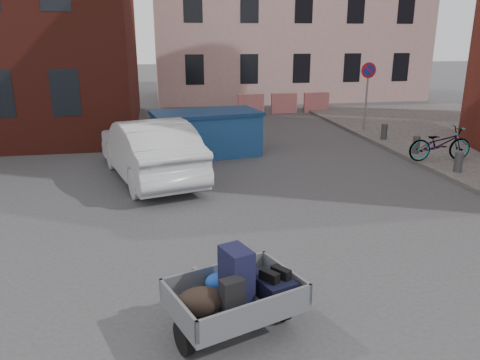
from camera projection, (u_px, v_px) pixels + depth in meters
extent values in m
plane|color=#38383A|center=(280.00, 242.00, 8.84)|extent=(120.00, 120.00, 0.00)
cylinder|color=gray|center=(366.00, 98.00, 18.37)|extent=(0.07, 0.07, 2.60)
cylinder|color=red|center=(369.00, 70.00, 18.04)|extent=(0.60, 0.03, 0.60)
cylinder|color=navy|center=(369.00, 70.00, 18.02)|extent=(0.44, 0.03, 0.44)
cylinder|color=#3A3A3D|center=(458.00, 162.00, 12.94)|extent=(0.22, 0.22, 0.55)
cylinder|color=#3A3A3D|center=(416.00, 145.00, 15.01)|extent=(0.22, 0.22, 0.55)
cylinder|color=#3A3A3D|center=(384.00, 132.00, 17.07)|extent=(0.22, 0.22, 0.55)
cube|color=red|center=(251.00, 104.00, 23.22)|extent=(1.30, 0.18, 1.00)
cube|color=red|center=(284.00, 103.00, 23.51)|extent=(1.30, 0.18, 1.00)
cube|color=red|center=(316.00, 102.00, 23.80)|extent=(1.30, 0.18, 1.00)
cylinder|color=black|center=(184.00, 338.00, 5.69)|extent=(0.24, 0.45, 0.44)
cylinder|color=black|center=(281.00, 305.00, 6.39)|extent=(0.24, 0.45, 0.44)
cube|color=slate|center=(235.00, 304.00, 5.97)|extent=(1.88, 1.58, 0.08)
cube|color=slate|center=(178.00, 309.00, 5.54)|extent=(0.41, 1.05, 0.28)
cube|color=slate|center=(285.00, 276.00, 6.29)|extent=(0.41, 1.05, 0.28)
cube|color=slate|center=(216.00, 274.00, 6.35)|extent=(1.52, 0.58, 0.28)
cube|color=slate|center=(257.00, 312.00, 5.48)|extent=(1.52, 0.58, 0.28)
cube|color=slate|center=(204.00, 278.00, 6.73)|extent=(0.31, 0.69, 0.06)
cube|color=#171837|center=(236.00, 274.00, 5.92)|extent=(0.44, 0.53, 0.70)
cube|color=black|center=(272.00, 286.00, 6.08)|extent=(0.58, 0.70, 0.25)
ellipsoid|color=black|center=(201.00, 301.00, 5.62)|extent=(0.69, 0.54, 0.36)
cube|color=black|center=(232.00, 298.00, 5.59)|extent=(0.32, 0.26, 0.48)
ellipsoid|color=#1644AC|center=(219.00, 282.00, 6.19)|extent=(0.44, 0.41, 0.24)
cube|color=black|center=(269.00, 276.00, 5.94)|extent=(0.24, 0.28, 0.13)
cube|color=black|center=(281.00, 273.00, 6.03)|extent=(0.24, 0.28, 0.13)
cube|color=navy|center=(206.00, 135.00, 15.17)|extent=(3.53, 2.18, 1.32)
cube|color=navy|center=(206.00, 113.00, 14.96)|extent=(3.65, 2.31, 0.11)
imported|color=silver|center=(149.00, 149.00, 12.59)|extent=(3.00, 5.27, 1.64)
imported|color=black|center=(440.00, 144.00, 14.07)|extent=(1.98, 0.74, 1.03)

